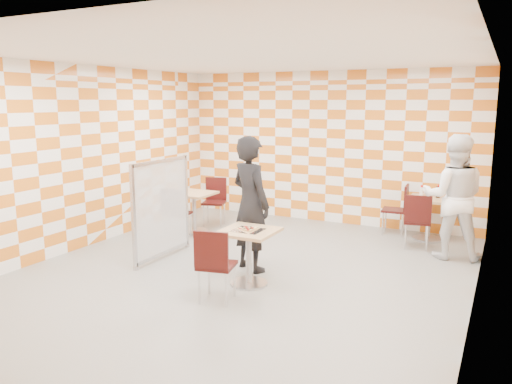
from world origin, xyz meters
TOP-DOWN VIEW (x-y plane):
  - room_shell at (0.00, 0.54)m, footprint 7.00×7.00m
  - main_table at (0.28, -0.37)m, footprint 0.70×0.70m
  - second_table at (2.08, 3.01)m, footprint 0.70×0.70m
  - empty_table at (-1.89, 1.58)m, footprint 0.70×0.70m
  - chair_main_front at (0.21, -1.12)m, footprint 0.50×0.51m
  - chair_second_front at (2.00, 2.30)m, footprint 0.49×0.50m
  - chair_second_side at (1.56, 3.11)m, footprint 0.46×0.45m
  - chair_empty_near at (-1.89, 0.98)m, footprint 0.49×0.50m
  - chair_empty_far at (-1.86, 2.28)m, footprint 0.53×0.54m
  - partition at (-1.45, 0.05)m, footprint 0.08×1.38m
  - man_dark at (0.02, 0.19)m, footprint 0.84×0.71m
  - man_white at (2.54, 2.10)m, footprint 1.04×0.86m
  - pizza_on_foil at (0.28, -0.38)m, footprint 0.40×0.40m
  - sport_bottle at (1.92, 3.11)m, footprint 0.06×0.06m
  - soda_bottle at (2.20, 3.10)m, footprint 0.07×0.07m

SIDE VIEW (x-z plane):
  - main_table at x=0.28m, z-range 0.13..0.88m
  - second_table at x=2.08m, z-range 0.13..0.88m
  - empty_table at x=-1.89m, z-range 0.13..0.88m
  - chair_main_front at x=0.21m, z-range 0.08..1.01m
  - chair_second_front at x=2.00m, z-range 0.08..1.01m
  - chair_second_side at x=1.56m, z-range 0.08..1.01m
  - chair_empty_near at x=-1.89m, z-range 0.08..1.01m
  - chair_empty_far at x=-1.86m, z-range 0.08..1.01m
  - pizza_on_foil at x=0.28m, z-range 0.74..0.79m
  - partition at x=-1.45m, z-range 0.02..1.57m
  - sport_bottle at x=1.92m, z-range 0.74..0.94m
  - soda_bottle at x=2.20m, z-range 0.74..0.97m
  - man_white at x=2.54m, z-range 0.00..1.93m
  - man_dark at x=0.02m, z-range 0.00..1.94m
  - room_shell at x=0.00m, z-range -2.00..5.00m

